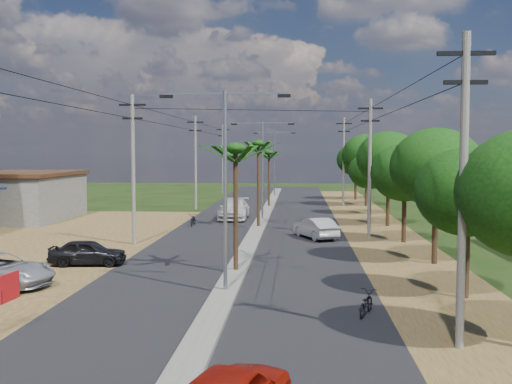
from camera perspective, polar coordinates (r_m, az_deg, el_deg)
ground at (r=24.09m, az=-2.92°, el=-9.71°), size 160.00×160.00×0.00m
road at (r=38.75m, az=-0.25°, el=-4.44°), size 12.00×110.00×0.04m
median at (r=41.71m, az=0.05°, el=-3.74°), size 1.00×90.00×0.18m
dirt_shoulder_east at (r=39.06m, az=12.32°, el=-4.47°), size 5.00×90.00×0.03m
low_shed at (r=53.03m, az=-22.74°, el=-0.36°), size 10.40×10.40×3.95m
tree_east_b at (r=24.17m, az=19.50°, el=-0.01°), size 4.00×4.00×5.83m
tree_east_c at (r=31.01m, az=16.79°, el=2.27°), size 4.60×4.60×6.83m
tree_east_d at (r=37.83m, az=13.98°, el=1.81°), size 4.20×4.20×6.13m
tree_east_e at (r=45.74m, az=12.51°, el=3.13°), size 4.80×4.80×7.14m
tree_east_f at (r=53.64m, az=10.80°, el=1.98°), size 3.80×3.80×5.52m
tree_east_g at (r=61.63m, az=10.49°, el=3.50°), size 5.00×5.00×7.38m
tree_east_h at (r=69.56m, az=9.49°, el=3.06°), size 4.40×4.40×6.52m
palm_median_near at (r=27.38m, az=-1.96°, el=3.64°), size 2.00×2.00×6.15m
palm_median_mid at (r=43.32m, az=0.23°, el=4.25°), size 2.00×2.00×6.55m
palm_median_far at (r=59.30m, az=1.24°, el=3.57°), size 2.00×2.00×5.85m
streetlight_near at (r=23.42m, az=-2.97°, el=1.74°), size 5.10×0.18×8.00m
streetlight_mid at (r=48.32m, az=0.62°, el=2.91°), size 5.10×0.18×8.00m
streetlight_far at (r=73.29m, az=1.77°, el=3.28°), size 5.10×0.18×8.00m
utility_pole_w_b at (r=36.59m, az=-11.62°, el=2.43°), size 1.60×0.24×9.00m
utility_pole_w_c at (r=58.07m, az=-5.78°, el=3.04°), size 1.60×0.24×9.00m
utility_pole_w_d at (r=78.85m, az=-3.19°, el=3.30°), size 1.60×0.24×9.00m
utility_pole_e_a at (r=17.88m, az=19.12°, el=0.73°), size 1.60×0.24×9.00m
utility_pole_e_b at (r=39.52m, az=10.77°, el=2.55°), size 1.60×0.24×9.00m
utility_pole_e_c at (r=61.41m, az=8.35°, el=3.07°), size 1.60×0.24×9.00m
car_silver_mid at (r=38.76m, az=5.68°, el=-3.48°), size 3.00×4.32×1.35m
car_white_far at (r=49.35m, az=-2.09°, el=-1.69°), size 2.31×5.64×1.63m
car_parked_dark at (r=30.85m, az=-15.72°, el=-5.61°), size 3.86×1.84×1.27m
moto_rider_east at (r=21.29m, az=10.42°, el=-10.46°), size 1.06×1.67×0.83m
moto_rider_west_a at (r=45.30m, az=-6.01°, el=-2.67°), size 0.66×1.79×0.93m
moto_rider_west_b at (r=50.68m, az=-1.44°, el=-1.88°), size 0.54×1.74×1.04m
roadside_sign at (r=24.65m, az=-22.44°, el=-8.41°), size 0.17×1.30×1.08m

